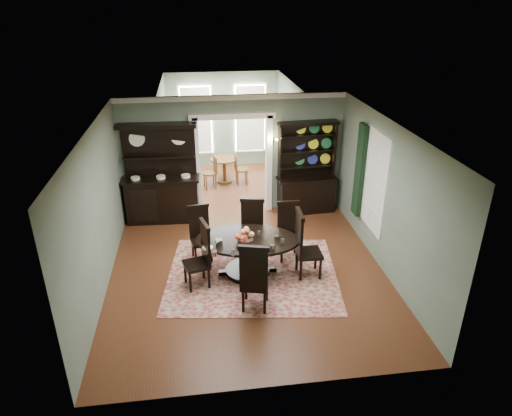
# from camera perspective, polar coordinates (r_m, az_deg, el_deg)

# --- Properties ---
(room) EXTENTS (5.51, 6.01, 3.01)m
(room) POSITION_cam_1_polar(r_m,az_deg,el_deg) (8.63, -1.15, 0.87)
(room) COLOR #562C16
(room) RESTS_ON ground
(parlor) EXTENTS (3.51, 3.50, 3.01)m
(parlor) POSITION_cam_1_polar(r_m,az_deg,el_deg) (13.82, -3.83, 9.96)
(parlor) COLOR #562C16
(parlor) RESTS_ON ground
(doorway_trim) EXTENTS (2.08, 0.25, 2.57)m
(doorway_trim) POSITION_cam_1_polar(r_m,az_deg,el_deg) (11.37, -2.89, 7.15)
(doorway_trim) COLOR white
(doorway_trim) RESTS_ON floor
(right_window) EXTENTS (0.15, 1.47, 2.12)m
(right_window) POSITION_cam_1_polar(r_m,az_deg,el_deg) (10.05, 13.71, 3.88)
(right_window) COLOR white
(right_window) RESTS_ON wall_right
(wall_sconce) EXTENTS (0.27, 0.21, 0.21)m
(wall_sconce) POSITION_cam_1_polar(r_m,az_deg,el_deg) (11.26, 2.02, 8.43)
(wall_sconce) COLOR #D18937
(wall_sconce) RESTS_ON back_wall_right
(rug) EXTENTS (3.68, 3.19, 0.01)m
(rug) POSITION_cam_1_polar(r_m,az_deg,el_deg) (9.31, -0.45, -8.22)
(rug) COLOR maroon
(rug) RESTS_ON floor
(dining_table) EXTENTS (2.20, 2.16, 0.80)m
(dining_table) POSITION_cam_1_polar(r_m,az_deg,el_deg) (9.05, -1.07, -5.20)
(dining_table) COLOR black
(dining_table) RESTS_ON rug
(centerpiece) EXTENTS (1.59, 1.02, 0.26)m
(centerpiece) POSITION_cam_1_polar(r_m,az_deg,el_deg) (8.81, -1.34, -3.73)
(centerpiece) COLOR silver
(centerpiece) RESTS_ON dining_table
(chair_far_left) EXTENTS (0.51, 0.49, 1.20)m
(chair_far_left) POSITION_cam_1_polar(r_m,az_deg,el_deg) (9.64, -7.00, -2.85)
(chair_far_left) COLOR black
(chair_far_left) RESTS_ON rug
(chair_far_mid) EXTENTS (0.56, 0.54, 1.32)m
(chair_far_mid) POSITION_cam_1_polar(r_m,az_deg,el_deg) (9.56, -0.49, -2.46)
(chair_far_mid) COLOR black
(chair_far_mid) RESTS_ON rug
(chair_far_right) EXTENTS (0.48, 0.45, 1.25)m
(chair_far_right) POSITION_cam_1_polar(r_m,az_deg,el_deg) (9.63, 4.04, -2.55)
(chair_far_right) COLOR black
(chair_far_right) RESTS_ON rug
(chair_end_left) EXTENTS (0.58, 0.59, 1.32)m
(chair_end_left) POSITION_cam_1_polar(r_m,az_deg,el_deg) (8.71, -6.84, -5.64)
(chair_end_left) COLOR black
(chair_end_left) RESTS_ON rug
(chair_end_right) EXTENTS (0.50, 0.54, 1.41)m
(chair_end_right) POSITION_cam_1_polar(r_m,az_deg,el_deg) (8.94, 5.96, -4.35)
(chair_end_right) COLOR black
(chair_end_right) RESTS_ON rug
(chair_near) EXTENTS (0.61, 0.59, 1.38)m
(chair_near) POSITION_cam_1_polar(r_m,az_deg,el_deg) (7.93, -0.21, -8.55)
(chair_near) COLOR black
(chair_near) RESTS_ON rug
(sideboard) EXTENTS (1.86, 0.73, 2.42)m
(sideboard) POSITION_cam_1_polar(r_m,az_deg,el_deg) (11.37, -11.67, 2.49)
(sideboard) COLOR black
(sideboard) RESTS_ON floor
(welsh_dresser) EXTENTS (1.54, 0.66, 2.35)m
(welsh_dresser) POSITION_cam_1_polar(r_m,az_deg,el_deg) (11.68, 6.29, 3.52)
(welsh_dresser) COLOR black
(welsh_dresser) RESTS_ON floor
(parlor_table) EXTENTS (0.81, 0.81, 0.75)m
(parlor_table) POSITION_cam_1_polar(r_m,az_deg,el_deg) (13.60, -3.99, 5.16)
(parlor_table) COLOR #522F17
(parlor_table) RESTS_ON parlor_floor
(parlor_chair_left) EXTENTS (0.42, 0.41, 0.94)m
(parlor_chair_left) POSITION_cam_1_polar(r_m,az_deg,el_deg) (13.24, -5.55, 4.60)
(parlor_chair_left) COLOR #522F17
(parlor_chair_left) RESTS_ON parlor_floor
(parlor_chair_right) EXTENTS (0.39, 0.39, 0.92)m
(parlor_chair_right) POSITION_cam_1_polar(r_m,az_deg,el_deg) (13.46, -2.09, 5.00)
(parlor_chair_right) COLOR #522F17
(parlor_chair_right) RESTS_ON parlor_floor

